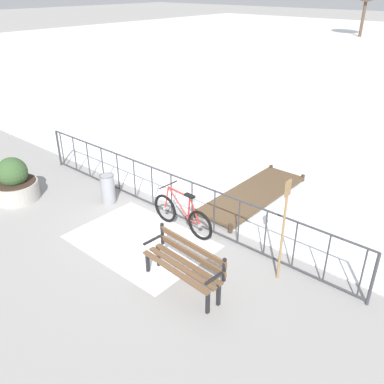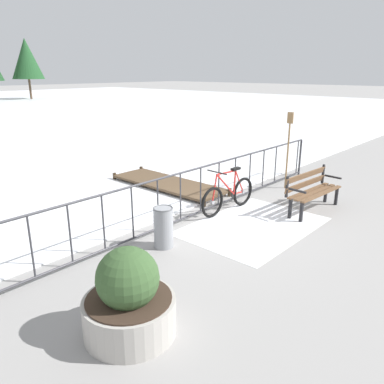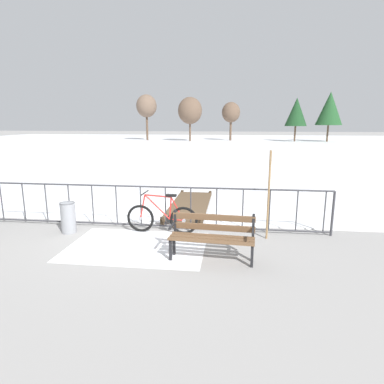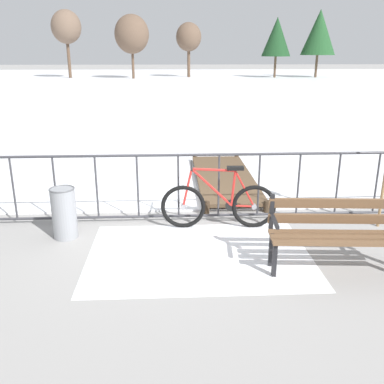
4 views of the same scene
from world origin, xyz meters
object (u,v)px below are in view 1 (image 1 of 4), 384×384
at_px(planter_with_shrub, 15,183).
at_px(oar_upright, 284,225).
at_px(park_bench, 185,261).
at_px(bicycle_near_railing, 182,215).
at_px(trash_bin, 108,189).

bearing_deg(planter_with_shrub, oar_upright, 13.34).
distance_m(park_bench, planter_with_shrub, 5.35).
height_order(bicycle_near_railing, trash_bin, bicycle_near_railing).
bearing_deg(bicycle_near_railing, oar_upright, -1.84).
height_order(trash_bin, oar_upright, oar_upright).
relative_size(bicycle_near_railing, trash_bin, 2.34).
height_order(park_bench, planter_with_shrub, planter_with_shrub).
bearing_deg(oar_upright, bicycle_near_railing, 178.16).
bearing_deg(park_bench, bicycle_near_railing, 133.73).
relative_size(park_bench, planter_with_shrub, 1.50).
relative_size(planter_with_shrub, trash_bin, 1.49).
height_order(park_bench, oar_upright, oar_upright).
distance_m(planter_with_shrub, trash_bin, 2.33).
xyz_separation_m(park_bench, planter_with_shrub, (-5.34, -0.30, -0.07)).
relative_size(trash_bin, oar_upright, 0.37).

